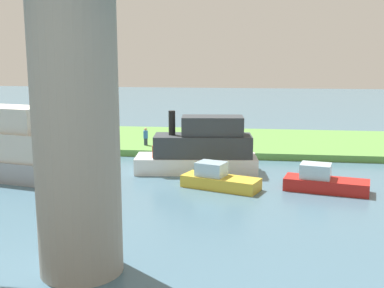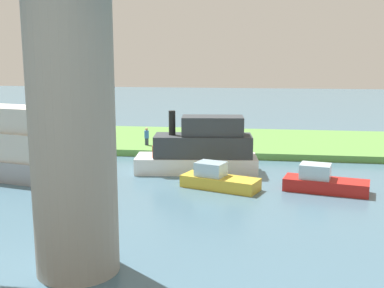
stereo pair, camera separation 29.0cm
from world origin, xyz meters
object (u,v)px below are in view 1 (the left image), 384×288
Objects in this scene: mooring_post at (174,142)px; riverboat_paddlewheel at (200,149)px; bridge_pylon at (76,128)px; person_on_bank at (146,136)px; motorboat_white at (218,179)px; skiff_small at (324,181)px.

mooring_post is 5.84m from riverboat_paddlewheel.
bridge_pylon reaches higher than person_on_bank.
mooring_post is at bearing 157.35° from person_on_bank.
mooring_post is 0.12× the size of riverboat_paddlewheel.
bridge_pylon is 15.75m from riverboat_paddlewheel.
motorboat_white is at bearing 114.52° from mooring_post.
skiff_small is (-9.81, -11.51, -4.52)m from bridge_pylon.
mooring_post is at bearing -65.48° from motorboat_white.
mooring_post is 13.33m from skiff_small.
skiff_small is at bearing 141.61° from person_on_bank.
person_on_bank is 0.29× the size of skiff_small.
mooring_post is at bearing -63.04° from riverboat_paddlewheel.
riverboat_paddlewheel is at bearing 129.22° from person_on_bank.
riverboat_paddlewheel is 1.71× the size of motorboat_white.
skiff_small is at bearing 153.70° from riverboat_paddlewheel.
motorboat_white is at bearing 111.04° from riverboat_paddlewheel.
riverboat_paddlewheel is (-2.46, -15.14, -3.59)m from bridge_pylon.
mooring_post is 0.21× the size of motorboat_white.
motorboat_white is 5.88m from skiff_small.
person_on_bank reaches higher than motorboat_white.
bridge_pylon is 2.10× the size of skiff_small.
bridge_pylon is 12.82m from motorboat_white.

